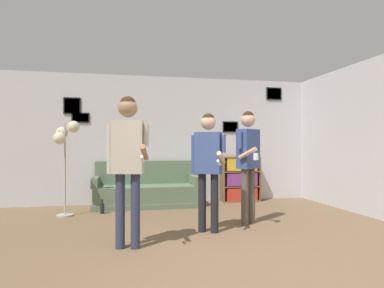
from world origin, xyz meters
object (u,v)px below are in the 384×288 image
(couch, at_px, (146,192))
(bookshelf, at_px, (240,179))
(person_player_foreground_left, at_px, (128,153))
(person_player_foreground_center, at_px, (208,159))
(floor_lamp, at_px, (65,140))
(bottle_on_floor, at_px, (102,208))
(person_watcher_holding_cup, at_px, (248,154))

(couch, xyz_separation_m, bookshelf, (2.07, 0.20, 0.19))
(person_player_foreground_left, bearing_deg, person_player_foreground_center, 25.68)
(floor_lamp, height_order, bottle_on_floor, floor_lamp)
(bookshelf, bearing_deg, floor_lamp, -165.80)
(person_watcher_holding_cup, bearing_deg, person_player_foreground_center, -154.75)
(person_player_foreground_center, bearing_deg, bottle_on_floor, 132.65)
(bottle_on_floor, bearing_deg, floor_lamp, -171.92)
(couch, relative_size, person_watcher_holding_cup, 1.19)
(couch, bearing_deg, floor_lamp, -154.27)
(couch, distance_m, bottle_on_floor, 1.04)
(person_player_foreground_left, height_order, person_player_foreground_center, person_player_foreground_left)
(couch, height_order, bookshelf, bookshelf)
(floor_lamp, bearing_deg, couch, 25.73)
(person_player_foreground_center, bearing_deg, floor_lamp, 143.83)
(floor_lamp, xyz_separation_m, person_watcher_holding_cup, (2.88, -1.22, -0.22))
(bookshelf, xyz_separation_m, floor_lamp, (-3.51, -0.89, 0.82))
(bookshelf, bearing_deg, couch, -174.62)
(couch, relative_size, floor_lamp, 1.26)
(person_watcher_holding_cup, height_order, bottle_on_floor, person_watcher_holding_cup)
(person_watcher_holding_cup, relative_size, bottle_on_floor, 6.83)
(person_player_foreground_left, bearing_deg, couch, 81.48)
(couch, bearing_deg, person_player_foreground_center, -72.68)
(floor_lamp, relative_size, person_player_foreground_left, 0.91)
(floor_lamp, height_order, person_watcher_holding_cup, person_watcher_holding_cup)
(person_player_foreground_left, xyz_separation_m, bottle_on_floor, (-0.40, 2.20, -1.02))
(floor_lamp, distance_m, person_player_foreground_left, 2.35)
(bookshelf, distance_m, person_watcher_holding_cup, 2.28)
(bookshelf, xyz_separation_m, person_player_foreground_center, (-1.37, -2.46, 0.54))
(floor_lamp, relative_size, person_watcher_holding_cup, 0.94)
(bookshelf, relative_size, floor_lamp, 0.59)
(floor_lamp, relative_size, bottle_on_floor, 6.43)
(couch, xyz_separation_m, floor_lamp, (-1.44, -0.69, 1.01))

